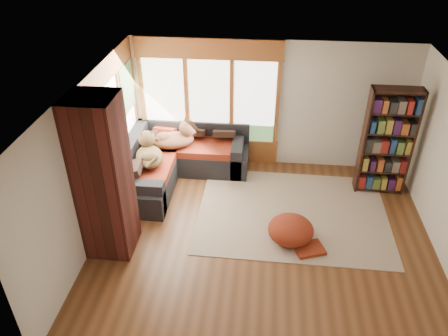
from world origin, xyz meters
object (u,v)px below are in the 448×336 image
(sectional_sofa, at_px, (167,164))
(dog_brindle, at_px, (149,153))
(area_rug, at_px, (292,213))
(dog_tan, at_px, (177,138))
(brick_chimney, at_px, (103,179))
(pouf, at_px, (291,229))
(bookshelf, at_px, (387,142))

(sectional_sofa, xyz_separation_m, dog_brindle, (-0.24, -0.37, 0.46))
(area_rug, bearing_deg, dog_tan, 153.20)
(brick_chimney, relative_size, pouf, 3.47)
(sectional_sofa, relative_size, bookshelf, 1.06)
(brick_chimney, height_order, area_rug, brick_chimney)
(sectional_sofa, distance_m, bookshelf, 4.16)
(area_rug, distance_m, dog_brindle, 2.85)
(sectional_sofa, bearing_deg, dog_brindle, -121.87)
(bookshelf, bearing_deg, sectional_sofa, 179.91)
(area_rug, bearing_deg, brick_chimney, -158.58)
(bookshelf, relative_size, pouf, 2.76)
(sectional_sofa, distance_m, pouf, 2.89)
(pouf, xyz_separation_m, dog_brindle, (-2.63, 1.25, 0.55))
(area_rug, height_order, pouf, pouf)
(sectional_sofa, xyz_separation_m, pouf, (2.39, -1.62, -0.09))
(brick_chimney, xyz_separation_m, dog_brindle, (0.21, 1.68, -0.54))
(brick_chimney, distance_m, area_rug, 3.37)
(dog_tan, bearing_deg, bookshelf, -23.13)
(brick_chimney, bearing_deg, area_rug, 21.42)
(dog_brindle, bearing_deg, area_rug, -121.46)
(area_rug, bearing_deg, dog_brindle, 168.55)
(pouf, bearing_deg, brick_chimney, -171.40)
(bookshelf, height_order, dog_tan, bookshelf)
(brick_chimney, relative_size, bookshelf, 1.26)
(sectional_sofa, xyz_separation_m, area_rug, (2.45, -0.91, -0.30))
(bookshelf, bearing_deg, brick_chimney, -155.79)
(dog_tan, xyz_separation_m, dog_brindle, (-0.41, -0.61, -0.01))
(brick_chimney, relative_size, area_rug, 0.78)
(sectional_sofa, distance_m, dog_tan, 0.56)
(dog_tan, bearing_deg, pouf, -59.48)
(bookshelf, relative_size, dog_tan, 2.17)
(bookshelf, relative_size, dog_brindle, 2.26)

